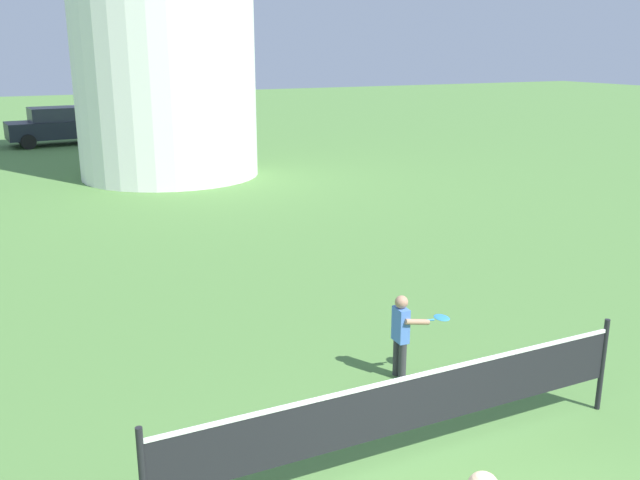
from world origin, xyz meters
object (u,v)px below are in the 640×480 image
Objects in this scene: tennis_net at (410,404)px; parked_car_cream at (187,118)px; player_far at (403,331)px; parked_car_black at (61,125)px.

tennis_net is 27.25m from parked_car_cream.
player_far is (0.97, 1.66, -0.07)m from tennis_net.
player_far is at bearing -86.67° from parked_car_black.
parked_car_cream is (5.14, 26.76, 0.12)m from tennis_net.
player_far is at bearing 59.63° from tennis_net.
player_far is 0.26× the size of parked_car_cream.
parked_car_black is (-0.45, 26.08, 0.12)m from tennis_net.
tennis_net is at bearing -100.87° from parked_car_cream.
parked_car_black is at bearing 93.33° from player_far.
parked_car_black is 1.07× the size of parked_car_cream.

